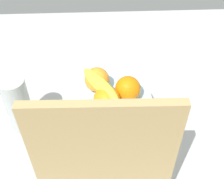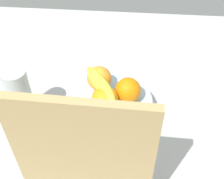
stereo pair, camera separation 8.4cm
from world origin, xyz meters
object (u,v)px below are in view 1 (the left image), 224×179
(banana_bunch, at_px, (103,90))
(cutting_board, at_px, (104,165))
(fruit_bowl, at_px, (112,106))
(orange_front_left, at_px, (128,89))
(orange_center, at_px, (107,100))
(orange_front_right, at_px, (97,80))
(thermos_tumbler, at_px, (18,105))

(banana_bunch, xyz_separation_m, cutting_board, (0.00, 0.30, 0.07))
(fruit_bowl, height_order, banana_bunch, banana_bunch)
(orange_front_left, bearing_deg, orange_center, 33.40)
(orange_front_right, distance_m, cutting_board, 0.36)
(fruit_bowl, distance_m, thermos_tumbler, 0.28)
(cutting_board, height_order, thermos_tumbler, cutting_board)
(banana_bunch, distance_m, thermos_tumbler, 0.25)
(orange_front_left, xyz_separation_m, orange_center, (0.07, 0.04, 0.00))
(cutting_board, xyz_separation_m, thermos_tumbler, (0.24, -0.26, -0.09))
(banana_bunch, bearing_deg, cutting_board, 89.66)
(fruit_bowl, relative_size, orange_center, 3.22)
(orange_center, distance_m, thermos_tumbler, 0.26)
(cutting_board, bearing_deg, fruit_bowl, -94.30)
(orange_front_left, distance_m, orange_front_right, 0.10)
(orange_front_right, bearing_deg, thermos_tumbler, 20.91)
(orange_front_left, relative_size, orange_center, 1.00)
(fruit_bowl, height_order, orange_front_left, orange_front_left)
(orange_front_right, bearing_deg, fruit_bowl, 132.59)
(fruit_bowl, distance_m, banana_bunch, 0.08)
(thermos_tumbler, bearing_deg, orange_front_left, -172.65)
(fruit_bowl, bearing_deg, banana_bunch, 8.56)
(orange_front_left, height_order, orange_center, same)
(orange_center, distance_m, cutting_board, 0.27)
(banana_bunch, height_order, cutting_board, cutting_board)
(orange_front_right, xyz_separation_m, thermos_tumbler, (0.23, 0.09, -0.01))
(fruit_bowl, height_order, orange_center, orange_center)
(banana_bunch, height_order, thermos_tumbler, thermos_tumbler)
(banana_bunch, bearing_deg, fruit_bowl, -171.44)
(orange_front_right, distance_m, thermos_tumbler, 0.24)
(thermos_tumbler, bearing_deg, orange_front_right, -159.09)
(banana_bunch, bearing_deg, thermos_tumbler, 8.05)
(fruit_bowl, distance_m, cutting_board, 0.34)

